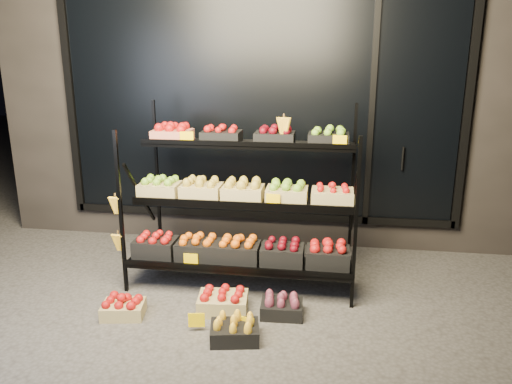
% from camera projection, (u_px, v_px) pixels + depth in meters
% --- Properties ---
extents(ground, '(24.00, 24.00, 0.00)m').
position_uv_depth(ground, '(231.00, 308.00, 4.30)').
color(ground, '#514F4C').
rests_on(ground, ground).
extents(building, '(6.00, 2.08, 3.50)m').
position_uv_depth(building, '(270.00, 83.00, 6.29)').
color(building, '#2D2826').
rests_on(building, ground).
extents(display_rack, '(2.18, 1.02, 1.67)m').
position_uv_depth(display_rack, '(242.00, 201.00, 4.66)').
color(display_rack, black).
rests_on(display_rack, ground).
extents(tag_floor_a, '(0.13, 0.01, 0.12)m').
position_uv_depth(tag_floor_a, '(197.00, 325.00, 3.94)').
color(tag_floor_a, '#FFCD00').
rests_on(tag_floor_a, ground).
extents(tag_floor_b, '(0.13, 0.01, 0.12)m').
position_uv_depth(tag_floor_b, '(246.00, 329.00, 3.88)').
color(tag_floor_b, '#FFCD00').
rests_on(tag_floor_b, ground).
extents(floor_crate_left, '(0.38, 0.31, 0.18)m').
position_uv_depth(floor_crate_left, '(123.00, 307.00, 4.16)').
color(floor_crate_left, tan).
rests_on(floor_crate_left, ground).
extents(floor_crate_midleft, '(0.41, 0.33, 0.19)m').
position_uv_depth(floor_crate_midleft, '(235.00, 330.00, 3.81)').
color(floor_crate_midleft, black).
rests_on(floor_crate_midleft, ground).
extents(floor_crate_midright, '(0.44, 0.35, 0.21)m').
position_uv_depth(floor_crate_midright, '(223.00, 301.00, 4.24)').
color(floor_crate_midright, tan).
rests_on(floor_crate_midright, ground).
extents(floor_crate_right, '(0.36, 0.27, 0.18)m').
position_uv_depth(floor_crate_right, '(282.00, 306.00, 4.17)').
color(floor_crate_right, black).
rests_on(floor_crate_right, ground).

